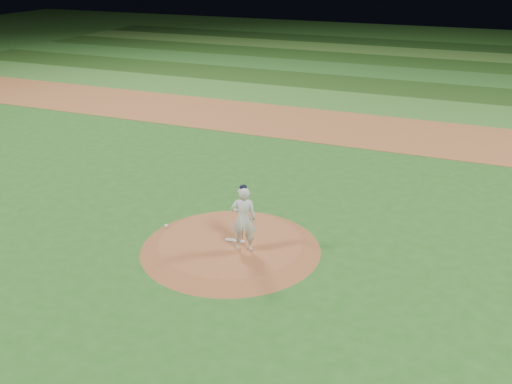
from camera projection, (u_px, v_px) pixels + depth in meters
ground at (231, 248)px, 17.46m from camera, size 120.00×120.00×0.00m
infield_dirt_band at (346, 128)px, 29.35m from camera, size 70.00×6.00×0.02m
outfield_stripe_0 at (369, 103)px, 34.02m from camera, size 70.00×5.00×0.02m
outfield_stripe_1 at (385, 87)px, 38.27m from camera, size 70.00×5.00×0.02m
outfield_stripe_2 at (398, 73)px, 42.51m from camera, size 70.00×5.00×0.02m
outfield_stripe_3 at (409, 62)px, 46.76m from camera, size 70.00×5.00×0.02m
outfield_stripe_4 at (417, 53)px, 51.01m from camera, size 70.00×5.00×0.02m
outfield_stripe_5 at (425, 45)px, 55.25m from camera, size 70.00×5.00×0.02m
pitchers_mound at (231, 245)px, 17.41m from camera, size 5.50×5.50×0.25m
pitching_rubber at (235, 241)px, 17.37m from camera, size 0.62×0.22×0.03m
rosin_bag at (166, 226)px, 18.27m from camera, size 0.14×0.14×0.08m
pitcher_on_mound at (244, 219)px, 16.48m from camera, size 0.85×0.69×2.07m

